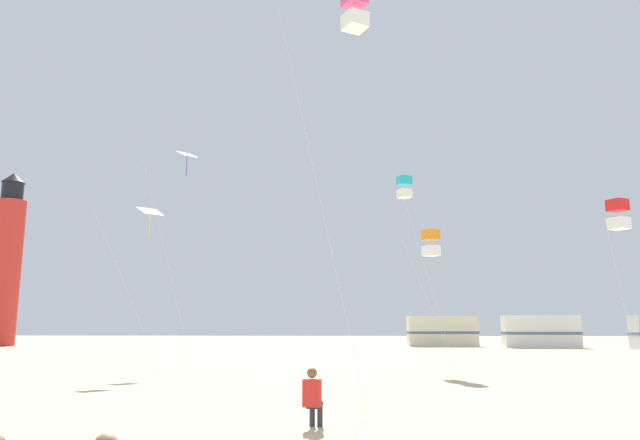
{
  "coord_description": "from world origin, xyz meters",
  "views": [
    {
      "loc": [
        2.05,
        -6.98,
        2.0
      ],
      "look_at": [
        1.21,
        9.16,
        4.88
      ],
      "focal_mm": 32.98,
      "sensor_mm": 36.0,
      "label": 1
    }
  ],
  "objects_px": {
    "kite_box_cyan": "(404,187)",
    "kite_diamond_gold": "(149,217)",
    "kite_box_scarlet": "(618,215)",
    "kite_diamond_violet": "(185,163)",
    "kite_box_rainbow": "(355,11)",
    "rv_van_cream": "(442,331)",
    "rv_van_white": "(540,332)",
    "kite_box_orange": "(431,243)",
    "kite_flyer_standing": "(313,396)",
    "lighthouse_distant": "(6,263)"
  },
  "relations": [
    {
      "from": "kite_box_cyan",
      "to": "kite_diamond_gold",
      "type": "bearing_deg",
      "value": -153.59
    },
    {
      "from": "kite_diamond_gold",
      "to": "kite_diamond_violet",
      "type": "distance_m",
      "value": 7.29
    },
    {
      "from": "kite_box_cyan",
      "to": "rv_van_white",
      "type": "height_order",
      "value": "kite_box_cyan"
    },
    {
      "from": "kite_box_rainbow",
      "to": "rv_van_white",
      "type": "xyz_separation_m",
      "value": [
        16.55,
        38.44,
        -9.34
      ]
    },
    {
      "from": "kite_flyer_standing",
      "to": "kite_box_scarlet",
      "type": "distance_m",
      "value": 15.95
    },
    {
      "from": "kite_box_rainbow",
      "to": "rv_van_cream",
      "type": "relative_size",
      "value": 1.74
    },
    {
      "from": "kite_flyer_standing",
      "to": "kite_diamond_violet",
      "type": "distance_m",
      "value": 22.36
    },
    {
      "from": "lighthouse_distant",
      "to": "rv_van_cream",
      "type": "bearing_deg",
      "value": 2.91
    },
    {
      "from": "kite_box_rainbow",
      "to": "lighthouse_distant",
      "type": "bearing_deg",
      "value": 130.23
    },
    {
      "from": "kite_diamond_gold",
      "to": "lighthouse_distant",
      "type": "xyz_separation_m",
      "value": [
        -24.65,
        30.62,
        1.31
      ]
    },
    {
      "from": "rv_van_white",
      "to": "kite_box_scarlet",
      "type": "bearing_deg",
      "value": -98.18
    },
    {
      "from": "kite_box_rainbow",
      "to": "rv_van_cream",
      "type": "height_order",
      "value": "kite_box_rainbow"
    },
    {
      "from": "kite_box_rainbow",
      "to": "rv_van_white",
      "type": "relative_size",
      "value": 1.72
    },
    {
      "from": "kite_diamond_gold",
      "to": "lighthouse_distant",
      "type": "distance_m",
      "value": 39.33
    },
    {
      "from": "kite_box_cyan",
      "to": "rv_van_white",
      "type": "bearing_deg",
      "value": 59.82
    },
    {
      "from": "kite_box_scarlet",
      "to": "kite_box_orange",
      "type": "xyz_separation_m",
      "value": [
        -6.58,
        3.27,
        -0.58
      ]
    },
    {
      "from": "rv_van_cream",
      "to": "rv_van_white",
      "type": "distance_m",
      "value": 8.74
    },
    {
      "from": "lighthouse_distant",
      "to": "kite_box_scarlet",
      "type": "bearing_deg",
      "value": -36.91
    },
    {
      "from": "lighthouse_distant",
      "to": "rv_van_cream",
      "type": "relative_size",
      "value": 2.59
    },
    {
      "from": "kite_box_orange",
      "to": "kite_diamond_violet",
      "type": "relative_size",
      "value": 0.54
    },
    {
      "from": "kite_box_scarlet",
      "to": "kite_box_rainbow",
      "type": "bearing_deg",
      "value": -144.96
    },
    {
      "from": "kite_box_rainbow",
      "to": "kite_box_cyan",
      "type": "height_order",
      "value": "kite_box_rainbow"
    },
    {
      "from": "kite_flyer_standing",
      "to": "rv_van_cream",
      "type": "xyz_separation_m",
      "value": [
        9.36,
        45.0,
        0.78
      ]
    },
    {
      "from": "rv_van_white",
      "to": "kite_diamond_gold",
      "type": "bearing_deg",
      "value": -126.81
    },
    {
      "from": "lighthouse_distant",
      "to": "rv_van_cream",
      "type": "xyz_separation_m",
      "value": [
        41.82,
        2.12,
        -6.45
      ]
    },
    {
      "from": "kite_flyer_standing",
      "to": "rv_van_cream",
      "type": "distance_m",
      "value": 45.97
    },
    {
      "from": "kite_box_cyan",
      "to": "rv_van_cream",
      "type": "xyz_separation_m",
      "value": [
        5.76,
        27.08,
        -7.62
      ]
    },
    {
      "from": "kite_box_rainbow",
      "to": "kite_box_scarlet",
      "type": "xyz_separation_m",
      "value": [
        9.91,
        6.95,
        -4.65
      ]
    },
    {
      "from": "kite_diamond_gold",
      "to": "kite_diamond_violet",
      "type": "bearing_deg",
      "value": 92.74
    },
    {
      "from": "kite_diamond_violet",
      "to": "kite_box_cyan",
      "type": "bearing_deg",
      "value": -1.88
    },
    {
      "from": "kite_flyer_standing",
      "to": "kite_box_scarlet",
      "type": "xyz_separation_m",
      "value": [
        10.85,
        10.34,
        5.47
      ]
    },
    {
      "from": "kite_diamond_gold",
      "to": "kite_box_cyan",
      "type": "xyz_separation_m",
      "value": [
        11.4,
        5.66,
        2.48
      ]
    },
    {
      "from": "kite_flyer_standing",
      "to": "kite_box_rainbow",
      "type": "relative_size",
      "value": 0.1
    },
    {
      "from": "kite_box_rainbow",
      "to": "kite_box_orange",
      "type": "bearing_deg",
      "value": 71.97
    },
    {
      "from": "kite_diamond_violet",
      "to": "kite_box_orange",
      "type": "bearing_deg",
      "value": -20.77
    },
    {
      "from": "rv_van_cream",
      "to": "kite_box_rainbow",
      "type": "bearing_deg",
      "value": -102.92
    },
    {
      "from": "kite_box_orange",
      "to": "rv_van_cream",
      "type": "xyz_separation_m",
      "value": [
        5.09,
        31.39,
        -4.11
      ]
    },
    {
      "from": "kite_flyer_standing",
      "to": "kite_diamond_violet",
      "type": "relative_size",
      "value": 0.1
    },
    {
      "from": "kite_box_rainbow",
      "to": "kite_box_orange",
      "type": "distance_m",
      "value": 11.96
    },
    {
      "from": "kite_box_rainbow",
      "to": "lighthouse_distant",
      "type": "relative_size",
      "value": 0.67
    },
    {
      "from": "kite_diamond_violet",
      "to": "rv_van_white",
      "type": "xyz_separation_m",
      "value": [
        25.6,
        23.53,
        -9.19
      ]
    },
    {
      "from": "kite_diamond_gold",
      "to": "lighthouse_distant",
      "type": "bearing_deg",
      "value": 128.84
    },
    {
      "from": "kite_diamond_violet",
      "to": "kite_diamond_gold",
      "type": "bearing_deg",
      "value": -87.26
    },
    {
      "from": "kite_box_cyan",
      "to": "lighthouse_distant",
      "type": "relative_size",
      "value": 0.57
    },
    {
      "from": "kite_box_rainbow",
      "to": "kite_diamond_violet",
      "type": "xyz_separation_m",
      "value": [
        -9.04,
        14.91,
        -0.15
      ]
    },
    {
      "from": "kite_box_orange",
      "to": "rv_van_white",
      "type": "xyz_separation_m",
      "value": [
        13.23,
        28.22,
        -4.11
      ]
    },
    {
      "from": "kite_box_scarlet",
      "to": "rv_van_white",
      "type": "height_order",
      "value": "kite_box_scarlet"
    },
    {
      "from": "kite_box_scarlet",
      "to": "kite_diamond_gold",
      "type": "relative_size",
      "value": 0.95
    },
    {
      "from": "kite_flyer_standing",
      "to": "kite_box_cyan",
      "type": "bearing_deg",
      "value": -91.03
    },
    {
      "from": "kite_box_scarlet",
      "to": "kite_diamond_violet",
      "type": "distance_m",
      "value": 21.04
    }
  ]
}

